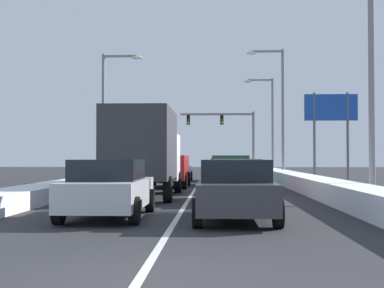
{
  "coord_description": "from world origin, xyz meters",
  "views": [
    {
      "loc": [
        0.97,
        -7.06,
        1.56
      ],
      "look_at": [
        -0.45,
        28.11,
        2.41
      ],
      "focal_mm": 52.55,
      "sensor_mm": 36.0,
      "label": 1
    }
  ],
  "objects_px": {
    "sedan_navy_center_lane_fourth": "(176,170)",
    "traffic_light_gantry": "(230,128)",
    "box_truck_center_lane_second": "(144,149)",
    "suv_red_center_lane_third": "(168,168)",
    "street_lamp_right_mid": "(278,102)",
    "sedan_black_right_lane_fifth": "(223,169)",
    "street_lamp_left_mid": "(109,105)",
    "street_lamp_right_near": "(360,70)",
    "sedan_tan_right_lane_second": "(237,180)",
    "sedan_gray_center_lane_fifth": "(176,168)",
    "roadside_sign_right": "(331,117)",
    "street_lamp_right_far": "(269,117)",
    "sedan_charcoal_right_lane_nearest": "(235,190)",
    "suv_green_right_lane_fourth": "(230,167)",
    "sedan_maroon_right_lane_third": "(229,175)",
    "sedan_silver_center_lane_nearest": "(109,188)"
  },
  "relations": [
    {
      "from": "suv_red_center_lane_third",
      "to": "street_lamp_left_mid",
      "type": "distance_m",
      "value": 9.1
    },
    {
      "from": "sedan_charcoal_right_lane_nearest",
      "to": "street_lamp_right_mid",
      "type": "bearing_deg",
      "value": 81.18
    },
    {
      "from": "sedan_navy_center_lane_fourth",
      "to": "traffic_light_gantry",
      "type": "relative_size",
      "value": 0.6
    },
    {
      "from": "traffic_light_gantry",
      "to": "street_lamp_right_far",
      "type": "height_order",
      "value": "street_lamp_right_far"
    },
    {
      "from": "sedan_gray_center_lane_fifth",
      "to": "sedan_tan_right_lane_second",
      "type": "bearing_deg",
      "value": -80.75
    },
    {
      "from": "sedan_tan_right_lane_second",
      "to": "sedan_navy_center_lane_fourth",
      "type": "distance_m",
      "value": 17.04
    },
    {
      "from": "suv_red_center_lane_third",
      "to": "street_lamp_right_far",
      "type": "bearing_deg",
      "value": 70.26
    },
    {
      "from": "box_truck_center_lane_second",
      "to": "sedan_gray_center_lane_fifth",
      "type": "relative_size",
      "value": 1.6
    },
    {
      "from": "suv_green_right_lane_fourth",
      "to": "sedan_silver_center_lane_nearest",
      "type": "distance_m",
      "value": 17.49
    },
    {
      "from": "sedan_black_right_lane_fifth",
      "to": "roadside_sign_right",
      "type": "xyz_separation_m",
      "value": [
        6.49,
        -3.32,
        3.25
      ]
    },
    {
      "from": "sedan_navy_center_lane_fourth",
      "to": "sedan_black_right_lane_fifth",
      "type": "bearing_deg",
      "value": 18.75
    },
    {
      "from": "sedan_silver_center_lane_nearest",
      "to": "street_lamp_right_far",
      "type": "distance_m",
      "value": 35.97
    },
    {
      "from": "sedan_charcoal_right_lane_nearest",
      "to": "traffic_light_gantry",
      "type": "xyz_separation_m",
      "value": [
        1.09,
        42.88,
        3.73
      ]
    },
    {
      "from": "sedan_silver_center_lane_nearest",
      "to": "traffic_light_gantry",
      "type": "bearing_deg",
      "value": 84.14
    },
    {
      "from": "sedan_tan_right_lane_second",
      "to": "street_lamp_right_mid",
      "type": "bearing_deg",
      "value": 79.35
    },
    {
      "from": "suv_red_center_lane_third",
      "to": "street_lamp_right_near",
      "type": "height_order",
      "value": "street_lamp_right_near"
    },
    {
      "from": "street_lamp_right_far",
      "to": "street_lamp_right_near",
      "type": "bearing_deg",
      "value": -89.46
    },
    {
      "from": "roadside_sign_right",
      "to": "sedan_maroon_right_lane_third",
      "type": "bearing_deg",
      "value": -126.82
    },
    {
      "from": "box_truck_center_lane_second",
      "to": "street_lamp_right_near",
      "type": "height_order",
      "value": "street_lamp_right_near"
    },
    {
      "from": "sedan_silver_center_lane_nearest",
      "to": "sedan_navy_center_lane_fourth",
      "type": "relative_size",
      "value": 1.0
    },
    {
      "from": "box_truck_center_lane_second",
      "to": "traffic_light_gantry",
      "type": "xyz_separation_m",
      "value": [
        4.35,
        34.99,
        2.6
      ]
    },
    {
      "from": "sedan_maroon_right_lane_third",
      "to": "street_lamp_left_mid",
      "type": "relative_size",
      "value": 0.54
    },
    {
      "from": "sedan_black_right_lane_fifth",
      "to": "box_truck_center_lane_second",
      "type": "bearing_deg",
      "value": -101.91
    },
    {
      "from": "suv_green_right_lane_fourth",
      "to": "street_lamp_right_far",
      "type": "xyz_separation_m",
      "value": [
        3.91,
        17.8,
        4.06
      ]
    },
    {
      "from": "box_truck_center_lane_second",
      "to": "street_lamp_left_mid",
      "type": "distance_m",
      "value": 15.28
    },
    {
      "from": "sedan_navy_center_lane_fourth",
      "to": "roadside_sign_right",
      "type": "bearing_deg",
      "value": -13.43
    },
    {
      "from": "sedan_maroon_right_lane_third",
      "to": "traffic_light_gantry",
      "type": "xyz_separation_m",
      "value": [
        0.96,
        31.18,
        3.73
      ]
    },
    {
      "from": "suv_green_right_lane_fourth",
      "to": "street_lamp_right_mid",
      "type": "xyz_separation_m",
      "value": [
        3.62,
        7.84,
        4.4
      ]
    },
    {
      "from": "sedan_navy_center_lane_fourth",
      "to": "box_truck_center_lane_second",
      "type": "bearing_deg",
      "value": -90.96
    },
    {
      "from": "sedan_black_right_lane_fifth",
      "to": "box_truck_center_lane_second",
      "type": "distance_m",
      "value": 16.07
    },
    {
      "from": "suv_green_right_lane_fourth",
      "to": "street_lamp_right_far",
      "type": "height_order",
      "value": "street_lamp_right_far"
    },
    {
      "from": "sedan_black_right_lane_fifth",
      "to": "street_lamp_right_near",
      "type": "height_order",
      "value": "street_lamp_right_near"
    },
    {
      "from": "sedan_navy_center_lane_fourth",
      "to": "sedan_gray_center_lane_fifth",
      "type": "distance_m",
      "value": 5.79
    },
    {
      "from": "sedan_charcoal_right_lane_nearest",
      "to": "sedan_navy_center_lane_fourth",
      "type": "relative_size",
      "value": 1.0
    },
    {
      "from": "sedan_charcoal_right_lane_nearest",
      "to": "traffic_light_gantry",
      "type": "distance_m",
      "value": 43.06
    },
    {
      "from": "sedan_gray_center_lane_fifth",
      "to": "roadside_sign_right",
      "type": "relative_size",
      "value": 0.82
    },
    {
      "from": "street_lamp_left_mid",
      "to": "street_lamp_right_far",
      "type": "bearing_deg",
      "value": 48.48
    },
    {
      "from": "sedan_black_right_lane_fifth",
      "to": "street_lamp_left_mid",
      "type": "bearing_deg",
      "value": -170.04
    },
    {
      "from": "sedan_charcoal_right_lane_nearest",
      "to": "sedan_silver_center_lane_nearest",
      "type": "distance_m",
      "value": 3.29
    },
    {
      "from": "sedan_charcoal_right_lane_nearest",
      "to": "sedan_gray_center_lane_fifth",
      "type": "xyz_separation_m",
      "value": [
        -3.4,
        28.32,
        0.0
      ]
    },
    {
      "from": "sedan_navy_center_lane_fourth",
      "to": "sedan_gray_center_lane_fifth",
      "type": "relative_size",
      "value": 1.0
    },
    {
      "from": "street_lamp_right_far",
      "to": "sedan_charcoal_right_lane_nearest",
      "type": "bearing_deg",
      "value": -96.82
    },
    {
      "from": "street_lamp_right_near",
      "to": "sedan_maroon_right_lane_third",
      "type": "bearing_deg",
      "value": 125.44
    },
    {
      "from": "sedan_charcoal_right_lane_nearest",
      "to": "sedan_tan_right_lane_second",
      "type": "distance_m",
      "value": 5.83
    },
    {
      "from": "sedan_tan_right_lane_second",
      "to": "roadside_sign_right",
      "type": "xyz_separation_m",
      "value": [
        6.28,
        14.44,
        3.25
      ]
    },
    {
      "from": "suv_red_center_lane_third",
      "to": "street_lamp_right_mid",
      "type": "xyz_separation_m",
      "value": [
        6.9,
        10.06,
        4.4
      ]
    },
    {
      "from": "sedan_charcoal_right_lane_nearest",
      "to": "street_lamp_right_mid",
      "type": "height_order",
      "value": "street_lamp_right_mid"
    },
    {
      "from": "sedan_tan_right_lane_second",
      "to": "box_truck_center_lane_second",
      "type": "xyz_separation_m",
      "value": [
        -3.52,
        2.07,
        1.14
      ]
    },
    {
      "from": "box_truck_center_lane_second",
      "to": "sedan_tan_right_lane_second",
      "type": "bearing_deg",
      "value": -30.44
    },
    {
      "from": "sedan_tan_right_lane_second",
      "to": "roadside_sign_right",
      "type": "bearing_deg",
      "value": 66.5
    }
  ]
}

